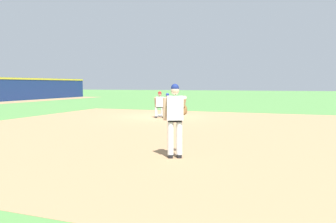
{
  "coord_description": "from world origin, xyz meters",
  "views": [
    {
      "loc": [
        -17.41,
        -6.75,
        1.85
      ],
      "look_at": [
        -6.82,
        -2.91,
        0.91
      ],
      "focal_mm": 35.0,
      "sensor_mm": 36.0,
      "label": 1
    }
  ],
  "objects": [
    {
      "name": "baseball",
      "position": [
        -4.92,
        -2.38,
        0.04
      ],
      "size": [
        0.07,
        0.07,
        0.07
      ],
      "primitive_type": "sphere",
      "color": "white",
      "rests_on": "ground"
    },
    {
      "name": "ground_plane",
      "position": [
        0.0,
        0.0,
        0.0
      ],
      "size": [
        160.0,
        160.0,
        0.0
      ],
      "primitive_type": "plane",
      "color": "#518942"
    },
    {
      "name": "first_base_bag",
      "position": [
        0.0,
        0.0,
        0.04
      ],
      "size": [
        0.38,
        0.38,
        0.09
      ],
      "primitive_type": "cube",
      "color": "white",
      "rests_on": "ground"
    },
    {
      "name": "infield_dirt_patch",
      "position": [
        -4.87,
        -2.08,
        0.0
      ],
      "size": [
        18.0,
        18.0,
        0.01
      ],
      "primitive_type": "cube",
      "color": "#A87F56",
      "rests_on": "ground"
    },
    {
      "name": "pitcher",
      "position": [
        -9.69,
        -4.15,
        1.06
      ],
      "size": [
        0.82,
        0.6,
        1.86
      ],
      "color": "black",
      "rests_on": "ground"
    },
    {
      "name": "first_baseman",
      "position": [
        0.3,
        -0.32,
        0.73
      ],
      "size": [
        0.85,
        0.96,
        1.34
      ],
      "color": "black",
      "rests_on": "ground"
    },
    {
      "name": "baserunner",
      "position": [
        -0.72,
        -0.21,
        0.79
      ],
      "size": [
        0.55,
        0.66,
        1.46
      ],
      "color": "black",
      "rests_on": "ground"
    }
  ]
}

